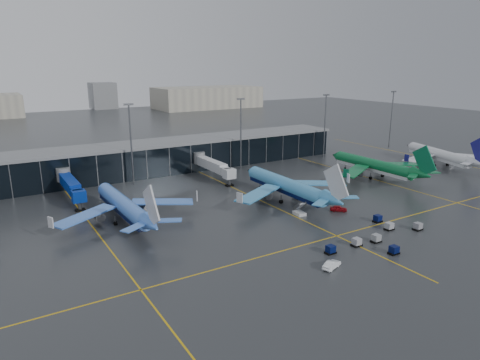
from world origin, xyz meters
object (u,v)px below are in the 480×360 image
airliner_arkefly (123,196)px  airliner_klm_near (286,176)px  mobile_airstair (299,212)px  service_van_white (332,265)px  airliner_ba (439,148)px  baggage_carts (378,235)px  airliner_aer_lingus (373,158)px  service_van_red (338,208)px

airliner_arkefly → airliner_klm_near: airliner_klm_near is taller
mobile_airstair → service_van_white: bearing=-112.2°
airliner_ba → airliner_klm_near: bearing=-159.9°
airliner_arkefly → service_van_white: bearing=-62.4°
baggage_carts → service_van_white: size_ratio=6.24×
airliner_klm_near → mobile_airstair: airliner_klm_near is taller
airliner_klm_near → airliner_aer_lingus: size_ratio=1.03×
airliner_aer_lingus → service_van_white: airliner_aer_lingus is taller
airliner_aer_lingus → airliner_ba: bearing=-1.0°
airliner_aer_lingus → baggage_carts: (-40.30, -37.90, -5.79)m
airliner_ba → airliner_aer_lingus: bearing=-164.1°
airliner_aer_lingus → service_van_red: 40.49m
service_van_red → service_van_white: bearing=175.0°
airliner_arkefly → airliner_aer_lingus: size_ratio=0.97×
airliner_arkefly → mobile_airstair: airliner_arkefly is taller
airliner_arkefly → mobile_airstair: bearing=-27.9°
airliner_ba → service_van_white: (-93.74, -42.28, -5.72)m
airliner_aer_lingus → airliner_ba: airliner_aer_lingus is taller
service_van_red → service_van_white: (-24.05, -23.02, 0.01)m
airliner_klm_near → airliner_ba: size_ratio=1.04×
airliner_aer_lingus → mobile_airstair: bearing=-159.4°
airliner_arkefly → baggage_carts: bearing=-44.2°
mobile_airstair → service_van_red: bearing=-11.6°
airliner_klm_near → baggage_carts: size_ratio=1.55×
airliner_aer_lingus → service_van_white: bearing=-143.7°
airliner_klm_near → service_van_white: airliner_klm_near is taller
baggage_carts → mobile_airstair: mobile_airstair is taller
airliner_aer_lingus → airliner_arkefly: bearing=178.5°
baggage_carts → mobile_airstair: (-4.83, 21.10, 0.01)m
baggage_carts → service_van_red: size_ratio=6.50×
airliner_arkefly → service_van_white: 52.41m
airliner_aer_lingus → airliner_ba: 34.96m
baggage_carts → service_van_red: baggage_carts is taller
airliner_arkefly → airliner_ba: (119.16, -3.21, 0.13)m
airliner_arkefly → service_van_white: airliner_arkefly is taller
airliner_aer_lingus → service_van_red: (-34.74, -19.97, -5.81)m
airliner_arkefly → airliner_klm_near: (43.72, -7.25, 0.39)m
airliner_arkefly → mobile_airstair: 43.93m
mobile_airstair → airliner_arkefly: bearing=159.0°
airliner_aer_lingus → airliner_ba: (34.95, -0.71, -0.08)m
airliner_ba → baggage_carts: (-75.25, -37.19, -5.71)m
airliner_aer_lingus → airliner_klm_near: bearing=-173.1°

